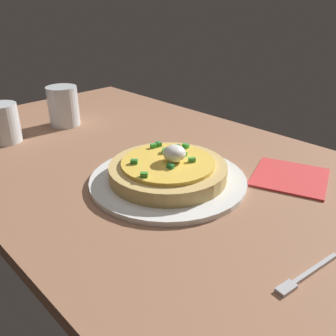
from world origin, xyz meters
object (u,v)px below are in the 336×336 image
Objects in this scene: plate at (168,180)px; cup_near at (64,108)px; pizza at (168,169)px; cup_far at (3,125)px; fork at (304,276)px; napkin at (290,177)px.

cup_near reaches higher than plate.
pizza is 2.40× the size of cup_far.
pizza is 2.13× the size of cup_near.
plate is 43.85cm from cup_near.
cup_far is (-42.57, -13.67, 3.76)cm from plate.
cup_near is 74.70cm from fork.
cup_far is 73.66cm from fork.
fork is 0.87× the size of napkin.
pizza is 24.04cm from napkin.
plate is at bearing -92.02° from fork.
plate is at bearing 17.80° from cup_far.
fork is (74.08, -8.60, -4.34)cm from cup_near.
cup_far is 0.78× the size of fork.
fork is at bearing -10.33° from pizza.
napkin is at bearing -139.36° from fork.
fork is 28.31cm from napkin.
napkin is at bearing 50.11° from plate.
pizza is 1.63× the size of napkin.
pizza is 31.12cm from fork.
cup_near is at bearing 176.02° from pizza.
cup_near reaches higher than pizza.
plate is 31.03cm from fork.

